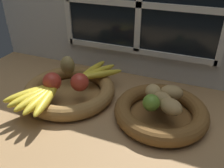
# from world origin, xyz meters

# --- Properties ---
(ground_plane) EXTENTS (1.40, 0.90, 0.03)m
(ground_plane) POSITION_xyz_m (0.00, 0.00, -0.01)
(ground_plane) COLOR #9E774C
(back_wall) EXTENTS (1.40, 0.05, 0.55)m
(back_wall) POSITION_xyz_m (0.00, 0.30, 0.28)
(back_wall) COLOR silver
(back_wall) RESTS_ON ground_plane
(fruit_bowl_left) EXTENTS (0.35, 0.35, 0.05)m
(fruit_bowl_left) POSITION_xyz_m (-0.18, 0.02, 0.03)
(fruit_bowl_left) COLOR olive
(fruit_bowl_left) RESTS_ON ground_plane
(fruit_bowl_right) EXTENTS (0.31, 0.31, 0.05)m
(fruit_bowl_right) POSITION_xyz_m (0.17, 0.02, 0.03)
(fruit_bowl_right) COLOR brown
(fruit_bowl_right) RESTS_ON ground_plane
(apple_red_right) EXTENTS (0.07, 0.07, 0.07)m
(apple_red_right) POSITION_xyz_m (-0.12, 0.00, 0.09)
(apple_red_right) COLOR #B73828
(apple_red_right) RESTS_ON fruit_bowl_left
(apple_red_front) EXTENTS (0.07, 0.07, 0.07)m
(apple_red_front) POSITION_xyz_m (-0.22, -0.03, 0.09)
(apple_red_front) COLOR #B73828
(apple_red_front) RESTS_ON fruit_bowl_left
(pear_brown) EXTENTS (0.08, 0.08, 0.08)m
(pear_brown) POSITION_xyz_m (-0.23, 0.09, 0.09)
(pear_brown) COLOR olive
(pear_brown) RESTS_ON fruit_bowl_left
(banana_bunch_front) EXTENTS (0.17, 0.20, 0.03)m
(banana_bunch_front) POSITION_xyz_m (-0.22, -0.11, 0.07)
(banana_bunch_front) COLOR yellow
(banana_bunch_front) RESTS_ON fruit_bowl_left
(banana_bunch_back) EXTENTS (0.15, 0.19, 0.03)m
(banana_bunch_back) POSITION_xyz_m (-0.12, 0.13, 0.07)
(banana_bunch_back) COLOR yellow
(banana_bunch_back) RESTS_ON fruit_bowl_left
(potato_back) EXTENTS (0.09, 0.07, 0.05)m
(potato_back) POSITION_xyz_m (0.19, 0.07, 0.08)
(potato_back) COLOR #A38451
(potato_back) RESTS_ON fruit_bowl_right
(potato_oblong) EXTENTS (0.07, 0.08, 0.05)m
(potato_oblong) POSITION_xyz_m (0.13, 0.05, 0.08)
(potato_oblong) COLOR tan
(potato_oblong) RESTS_ON fruit_bowl_right
(potato_large) EXTENTS (0.08, 0.08, 0.05)m
(potato_large) POSITION_xyz_m (0.17, 0.02, 0.08)
(potato_large) COLOR #A38451
(potato_large) RESTS_ON fruit_bowl_right
(potato_small) EXTENTS (0.10, 0.09, 0.05)m
(potato_small) POSITION_xyz_m (0.20, -0.01, 0.08)
(potato_small) COLOR #A38451
(potato_small) RESTS_ON fruit_bowl_right
(lime_near) EXTENTS (0.06, 0.06, 0.06)m
(lime_near) POSITION_xyz_m (0.14, -0.02, 0.08)
(lime_near) COLOR olive
(lime_near) RESTS_ON fruit_bowl_right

